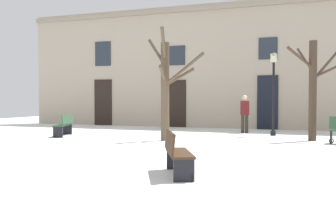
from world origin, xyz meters
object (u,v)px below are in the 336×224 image
Objects in this scene: streetlamp at (274,84)px; bench_by_litter_bin at (177,153)px; tree_right_of_center at (313,87)px; person_by_shop_door at (245,112)px; bench_near_lamp at (64,125)px; tree_near_facade at (166,86)px.

streetlamp reaches higher than bench_by_litter_bin.
person_by_shop_door is (-2.99, 2.53, -1.03)m from tree_right_of_center.
tree_right_of_center is at bearing 79.19° from bench_near_lamp.
tree_near_facade is at bearing -159.61° from tree_right_of_center.
streetlamp is (-1.63, 1.69, 0.17)m from tree_right_of_center.
person_by_shop_door reaches higher than bench_by_litter_bin.
streetlamp is (3.44, 3.57, 0.12)m from tree_near_facade.
tree_near_facade is at bearing 66.53° from bench_near_lamp.
tree_right_of_center is 2.16× the size of person_by_shop_door.
tree_right_of_center is 2.29× the size of bench_by_litter_bin.
tree_near_facade is 4.90m from bench_near_lamp.
tree_near_facade is 5.40m from tree_right_of_center.
bench_near_lamp reaches higher than bench_by_litter_bin.
streetlamp is 2.05× the size of person_by_shop_door.
streetlamp is 2.17× the size of bench_by_litter_bin.
tree_near_facade is 4.96m from streetlamp.
tree_right_of_center is 2.17× the size of bench_near_lamp.
bench_by_litter_bin is (-0.71, -9.97, -1.69)m from streetlamp.
bench_by_litter_bin is at bearing -66.96° from tree_near_facade.
bench_by_litter_bin is (7.36, -6.66, -0.01)m from bench_near_lamp.
bench_near_lamp is 0.99× the size of person_by_shop_door.
bench_near_lamp is at bearing 21.72° from bench_by_litter_bin.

